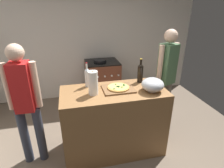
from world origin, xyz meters
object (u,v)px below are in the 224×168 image
Objects in this scene: pizza at (118,87)px; stove at (102,81)px; wine_bottle_dark at (140,72)px; mixing_bowl at (153,85)px; person_in_red at (166,74)px; person_in_stripes at (25,101)px; paper_towel_roll at (93,83)px; wine_bottle_green at (87,77)px.

stove is at bearing 87.97° from pizza.
wine_bottle_dark is 0.37× the size of stove.
mixing_bowl is at bearing -77.79° from stove.
person_in_stripes is at bearing -170.85° from person_in_red.
pizza is 1.00× the size of mixing_bowl.
paper_towel_roll reaches higher than stove.
stove is (0.43, 1.30, -0.63)m from wine_bottle_green.
wine_bottle_dark is (-0.04, 0.32, 0.06)m from mixing_bowl.
mixing_bowl is 0.33m from wine_bottle_dark.
stove is at bearing 50.98° from person_in_stripes.
stove is (-0.31, 1.31, -0.64)m from wine_bottle_dark.
wine_bottle_green is at bearing 156.78° from mixing_bowl.
wine_bottle_green reaches higher than paper_towel_roll.
mixing_bowl is 0.95× the size of paper_towel_roll.
wine_bottle_dark is at bearing 18.34° from paper_towel_roll.
wine_bottle_green is at bearing 12.83° from person_in_stripes.
wine_bottle_green is at bearing 178.55° from wine_bottle_dark.
wine_bottle_dark is at bearing -1.45° from wine_bottle_green.
wine_bottle_green is at bearing -173.15° from person_in_red.
pizza is at bearing -154.38° from wine_bottle_dark.
person_in_stripes is at bearing -167.17° from wine_bottle_green.
person_in_stripes is (-1.50, -0.15, -0.18)m from wine_bottle_dark.
paper_towel_roll is at bearing -161.63° from person_in_red.
pizza is 0.17× the size of person_in_red.
paper_towel_roll reaches higher than mixing_bowl.
stove is (0.38, 1.54, -0.64)m from paper_towel_roll.
person_in_red is at bearing 18.37° from paper_towel_roll.
wine_bottle_green is at bearing -108.28° from stove.
wine_bottle_green is 0.36× the size of stove.
person_in_stripes is at bearing -129.02° from stove.
wine_bottle_dark is 0.22× the size of person_in_stripes.
wine_bottle_green is 1.50m from stove.
mixing_bowl is at bearing -6.71° from paper_towel_roll.
stove is at bearing 71.72° from wine_bottle_green.
paper_towel_roll reaches higher than pizza.
person_in_stripes is 2.03m from person_in_red.
stove is (0.05, 1.49, -0.53)m from pizza.
pizza is at bearing -27.06° from wine_bottle_green.
wine_bottle_green is 0.20× the size of person_in_red.
person_in_red is at bearing 46.55° from mixing_bowl.
wine_bottle_dark reaches higher than paper_towel_roll.
wine_bottle_green is 0.97× the size of wine_bottle_dark.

